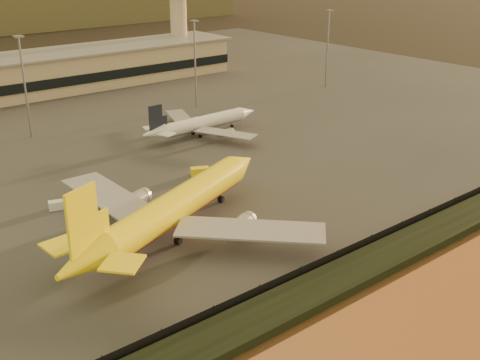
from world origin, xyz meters
The scene contains 10 objects.
ground centered at (0.00, 0.00, 0.00)m, with size 900.00×900.00×0.00m, color black.
embankment centered at (0.00, -17.00, 0.70)m, with size 320.00×7.00×1.40m, color black.
tarmac centered at (0.00, 95.00, 0.10)m, with size 320.00×220.00×0.20m, color #2D2D2D.
perimeter_fence centered at (0.00, -13.00, 1.30)m, with size 300.00×0.05×2.20m, color black.
control_tower centered at (70.00, 131.00, 21.66)m, with size 11.20×11.20×35.50m.
apron_light_masts centered at (15.00, 75.00, 15.70)m, with size 152.20×12.20×25.40m.
dhl_cargo_jet centered at (-11.79, 11.29, 5.05)m, with size 52.24×49.43×16.26m.
white_narrowbody_jet centered at (24.89, 54.06, 3.25)m, with size 35.54×34.73×10.22m.
gse_vehicle_yellow centered at (7.53, 31.04, 1.07)m, with size 3.87×1.74×1.74m, color yellow.
gse_vehicle_white centered at (-22.96, 33.74, 1.01)m, with size 3.59×1.62×1.62m, color silver.
Camera 1 is at (-61.53, -66.76, 46.82)m, focal length 45.00 mm.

